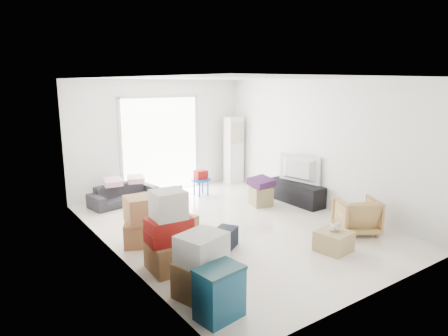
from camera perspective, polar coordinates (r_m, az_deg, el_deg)
room_shell at (r=7.20m, az=1.42°, el=1.90°), size 4.98×6.48×3.18m
sliding_door at (r=9.74m, az=-9.04°, el=3.82°), size 2.10×0.04×2.33m
ac_tower at (r=10.52m, az=1.40°, el=2.55°), size 0.45×0.30×1.75m
tv_console at (r=9.01m, az=10.25°, el=-3.48°), size 0.42×1.39×0.46m
television at (r=8.94m, az=10.32°, el=-1.63°), size 0.77×1.13×0.14m
sofa at (r=9.05m, az=-14.12°, el=-3.17°), size 1.56×0.68×0.59m
pillow_left at (r=8.89m, az=-15.64°, el=-1.16°), size 0.43×0.36×0.13m
pillow_right at (r=9.04m, az=-12.50°, el=-0.76°), size 0.45×0.40×0.13m
armchair at (r=7.50m, az=18.44°, el=-6.20°), size 0.91×0.89×0.70m
storage_bins at (r=4.71m, az=-0.66°, el=-17.40°), size 0.58×0.45×0.61m
box_stack_a at (r=5.11m, az=-3.17°, el=-13.86°), size 0.73×0.66×0.82m
box_stack_b at (r=5.76m, az=-7.82°, el=-9.59°), size 0.66×0.60×1.17m
box_stack_c at (r=6.70m, az=-11.71°, el=-7.53°), size 0.70×0.66×0.83m
loose_box at (r=7.06m, az=-5.96°, el=-8.26°), size 0.55×0.55×0.35m
duffel_bag at (r=6.53m, az=0.04°, el=-10.08°), size 0.59×0.52×0.32m
ottoman at (r=8.73m, az=5.29°, el=-4.02°), size 0.50×0.50×0.41m
blanket at (r=8.65m, az=5.32°, el=-2.25°), size 0.46×0.46×0.14m
kids_table at (r=9.41m, az=-3.33°, el=-1.40°), size 0.47×0.47×0.61m
toy_walker at (r=8.89m, az=-6.40°, el=-4.41°), size 0.36×0.34×0.39m
wood_crate at (r=6.67m, az=15.39°, el=-10.04°), size 0.55×0.55×0.32m
plush_bunny at (r=6.61m, az=15.61°, el=-8.18°), size 0.26×0.15×0.13m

